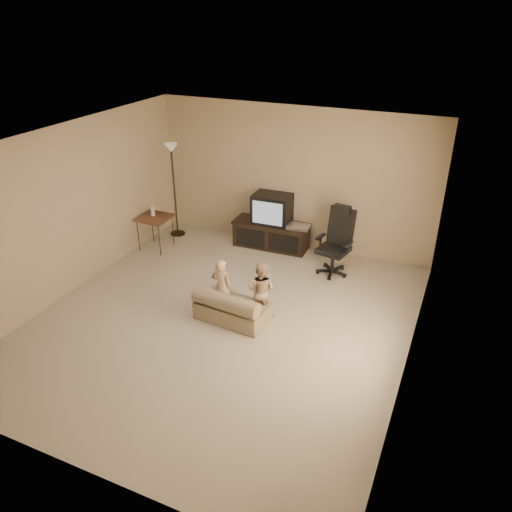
{
  "coord_description": "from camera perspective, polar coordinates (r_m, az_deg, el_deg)",
  "views": [
    {
      "loc": [
        2.79,
        -5.11,
        4.01
      ],
      "look_at": [
        0.26,
        0.6,
        0.8
      ],
      "focal_mm": 35.0,
      "sensor_mm": 36.0,
      "label": 1
    }
  ],
  "objects": [
    {
      "name": "toddler_left",
      "position": [
        7.02,
        -3.96,
        -3.51
      ],
      "size": [
        0.32,
        0.23,
        0.86
      ],
      "primitive_type": "imported",
      "rotation": [
        0.0,
        0.0,
        3.15
      ],
      "color": "tan",
      "rests_on": "floor"
    },
    {
      "name": "floor",
      "position": [
        7.07,
        -3.9,
        -7.44
      ],
      "size": [
        5.5,
        5.5,
        0.0
      ],
      "primitive_type": "plane",
      "color": "#BDAC96",
      "rests_on": "ground"
    },
    {
      "name": "child_sofa",
      "position": [
        6.97,
        -2.89,
        -6.0
      ],
      "size": [
        1.04,
        0.65,
        0.49
      ],
      "rotation": [
        0.0,
        0.0,
        -0.09
      ],
      "color": "gray",
      "rests_on": "floor"
    },
    {
      "name": "tv_stand",
      "position": [
        8.95,
        1.82,
        3.48
      ],
      "size": [
        1.41,
        0.56,
        0.99
      ],
      "rotation": [
        0.0,
        0.0,
        0.04
      ],
      "color": "black",
      "rests_on": "floor"
    },
    {
      "name": "office_chair",
      "position": [
        8.18,
        9.06,
        0.72
      ],
      "size": [
        0.62,
        0.64,
        1.14
      ],
      "rotation": [
        0.0,
        0.0,
        -0.21
      ],
      "color": "black",
      "rests_on": "floor"
    },
    {
      "name": "room_shell",
      "position": [
        6.33,
        -4.33,
        3.95
      ],
      "size": [
        5.5,
        5.5,
        5.5
      ],
      "color": "white",
      "rests_on": "floor"
    },
    {
      "name": "toddler_right",
      "position": [
        6.94,
        0.55,
        -3.88
      ],
      "size": [
        0.43,
        0.26,
        0.85
      ],
      "primitive_type": "imported",
      "rotation": [
        0.0,
        0.0,
        3.21
      ],
      "color": "tan",
      "rests_on": "floor"
    },
    {
      "name": "floor_lamp",
      "position": [
        9.27,
        -9.49,
        9.71
      ],
      "size": [
        0.27,
        0.27,
        1.76
      ],
      "color": "#302215",
      "rests_on": "floor"
    },
    {
      "name": "side_table",
      "position": [
        9.0,
        -11.56,
        4.31
      ],
      "size": [
        0.56,
        0.56,
        0.83
      ],
      "rotation": [
        0.0,
        0.0,
        0.01
      ],
      "color": "brown",
      "rests_on": "floor"
    }
  ]
}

